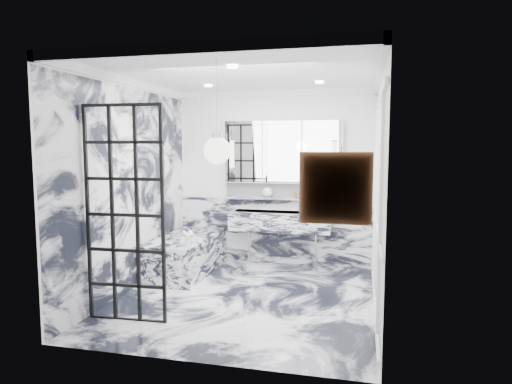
% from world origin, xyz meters
% --- Properties ---
extents(floor, '(3.60, 3.60, 0.00)m').
position_xyz_m(floor, '(0.00, 0.00, 0.00)').
color(floor, silver).
rests_on(floor, ground).
extents(ceiling, '(3.60, 3.60, 0.00)m').
position_xyz_m(ceiling, '(0.00, 0.00, 2.80)').
color(ceiling, white).
rests_on(ceiling, wall_back).
extents(wall_back, '(3.60, 0.00, 3.60)m').
position_xyz_m(wall_back, '(0.00, 1.80, 1.40)').
color(wall_back, white).
rests_on(wall_back, floor).
extents(wall_front, '(3.60, 0.00, 3.60)m').
position_xyz_m(wall_front, '(0.00, -1.80, 1.40)').
color(wall_front, white).
rests_on(wall_front, floor).
extents(wall_left, '(0.00, 3.60, 3.60)m').
position_xyz_m(wall_left, '(-1.60, 0.00, 1.40)').
color(wall_left, white).
rests_on(wall_left, floor).
extents(wall_right, '(0.00, 3.60, 3.60)m').
position_xyz_m(wall_right, '(1.60, 0.00, 1.40)').
color(wall_right, white).
rests_on(wall_right, floor).
extents(marble_clad_back, '(3.18, 0.05, 1.05)m').
position_xyz_m(marble_clad_back, '(0.00, 1.78, 0.53)').
color(marble_clad_back, silver).
rests_on(marble_clad_back, floor).
extents(marble_clad_left, '(0.02, 3.56, 2.68)m').
position_xyz_m(marble_clad_left, '(-1.59, 0.00, 1.34)').
color(marble_clad_left, silver).
rests_on(marble_clad_left, floor).
extents(panel_molding, '(0.03, 3.40, 2.30)m').
position_xyz_m(panel_molding, '(1.58, 0.00, 1.30)').
color(panel_molding, white).
rests_on(panel_molding, floor).
extents(soap_bottle_a, '(0.09, 0.09, 0.19)m').
position_xyz_m(soap_bottle_a, '(0.58, 1.71, 1.18)').
color(soap_bottle_a, '#8C5919').
rests_on(soap_bottle_a, ledge).
extents(soap_bottle_b, '(0.10, 0.10, 0.18)m').
position_xyz_m(soap_bottle_b, '(0.59, 1.71, 1.18)').
color(soap_bottle_b, '#4C4C51').
rests_on(soap_bottle_b, ledge).
extents(soap_bottle_c, '(0.11, 0.11, 0.13)m').
position_xyz_m(soap_bottle_c, '(0.94, 1.71, 1.16)').
color(soap_bottle_c, silver).
rests_on(soap_bottle_c, ledge).
extents(face_pot, '(0.17, 0.17, 0.17)m').
position_xyz_m(face_pot, '(-0.09, 1.71, 1.17)').
color(face_pot, white).
rests_on(face_pot, ledge).
extents(amber_bottle, '(0.04, 0.04, 0.10)m').
position_xyz_m(amber_bottle, '(0.36, 1.71, 1.14)').
color(amber_bottle, '#8C5919').
rests_on(amber_bottle, ledge).
extents(flower_vase, '(0.08, 0.08, 0.12)m').
position_xyz_m(flower_vase, '(-0.85, 0.16, 0.61)').
color(flower_vase, silver).
rests_on(flower_vase, bathtub).
extents(crittall_door, '(0.88, 0.07, 2.36)m').
position_xyz_m(crittall_door, '(-1.10, -1.03, 1.18)').
color(crittall_door, black).
rests_on(crittall_door, floor).
extents(artwork, '(0.48, 0.05, 0.48)m').
position_xyz_m(artwork, '(1.20, -1.76, 1.59)').
color(artwork, orange).
rests_on(artwork, wall_front).
extents(pendant_light, '(0.26, 0.26, 0.26)m').
position_xyz_m(pendant_light, '(0.06, -1.33, 1.89)').
color(pendant_light, white).
rests_on(pendant_light, ceiling).
extents(trough_sink, '(1.60, 0.45, 0.30)m').
position_xyz_m(trough_sink, '(0.15, 1.55, 0.73)').
color(trough_sink, silver).
rests_on(trough_sink, wall_back).
extents(ledge, '(1.90, 0.14, 0.04)m').
position_xyz_m(ledge, '(0.15, 1.72, 1.07)').
color(ledge, silver).
rests_on(ledge, wall_back).
extents(subway_tile, '(1.90, 0.03, 0.23)m').
position_xyz_m(subway_tile, '(0.15, 1.78, 1.21)').
color(subway_tile, white).
rests_on(subway_tile, wall_back).
extents(mirror_cabinet, '(1.90, 0.16, 1.00)m').
position_xyz_m(mirror_cabinet, '(0.15, 1.73, 1.82)').
color(mirror_cabinet, white).
rests_on(mirror_cabinet, wall_back).
extents(sconce_left, '(0.07, 0.07, 0.40)m').
position_xyz_m(sconce_left, '(-0.67, 1.63, 1.78)').
color(sconce_left, white).
rests_on(sconce_left, mirror_cabinet).
extents(sconce_right, '(0.07, 0.07, 0.40)m').
position_xyz_m(sconce_right, '(0.97, 1.63, 1.78)').
color(sconce_right, white).
rests_on(sconce_right, mirror_cabinet).
extents(bathtub, '(0.75, 1.65, 0.55)m').
position_xyz_m(bathtub, '(-1.18, 0.90, 0.28)').
color(bathtub, silver).
rests_on(bathtub, floor).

